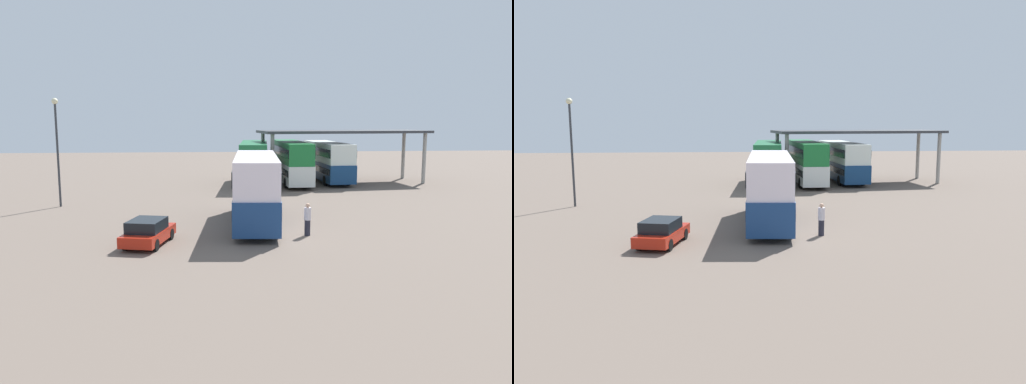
% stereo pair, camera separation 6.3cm
% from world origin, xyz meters
% --- Properties ---
extents(ground_plane, '(140.00, 140.00, 0.00)m').
position_xyz_m(ground_plane, '(0.00, 0.00, 0.00)').
color(ground_plane, '#695A50').
extents(double_decker_main, '(3.31, 10.53, 4.21)m').
position_xyz_m(double_decker_main, '(-0.71, 3.31, 2.31)').
color(double_decker_main, navy).
rests_on(double_decker_main, ground_plane).
extents(parked_hatchback, '(2.56, 4.10, 1.35)m').
position_xyz_m(parked_hatchback, '(-6.64, -1.22, 0.67)').
color(parked_hatchback, '#AF2011').
rests_on(parked_hatchback, ground_plane).
extents(double_decker_near_canopy, '(3.56, 10.91, 4.14)m').
position_xyz_m(double_decker_near_canopy, '(0.63, 21.79, 2.27)').
color(double_decker_near_canopy, silver).
rests_on(double_decker_near_canopy, ground_plane).
extents(double_decker_mid_row, '(2.63, 10.90, 4.17)m').
position_xyz_m(double_decker_mid_row, '(4.41, 22.11, 2.29)').
color(double_decker_mid_row, silver).
rests_on(double_decker_mid_row, ground_plane).
extents(double_decker_far_right, '(3.13, 11.00, 4.01)m').
position_xyz_m(double_decker_far_right, '(8.39, 23.68, 2.21)').
color(double_decker_far_right, navy).
rests_on(double_decker_far_right, ground_plane).
extents(depot_canopy, '(17.21, 7.33, 5.25)m').
position_xyz_m(depot_canopy, '(9.63, 22.52, 4.86)').
color(depot_canopy, '#33353A').
rests_on(depot_canopy, ground_plane).
extents(lamppost_tall, '(0.44, 0.44, 7.87)m').
position_xyz_m(lamppost_tall, '(-14.53, 10.63, 4.95)').
color(lamppost_tall, '#33353A').
rests_on(lamppost_tall, ground_plane).
extents(pedestrian_waiting, '(0.38, 0.38, 1.82)m').
position_xyz_m(pedestrian_waiting, '(1.87, 0.12, 0.91)').
color(pedestrian_waiting, '#262633').
rests_on(pedestrian_waiting, ground_plane).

